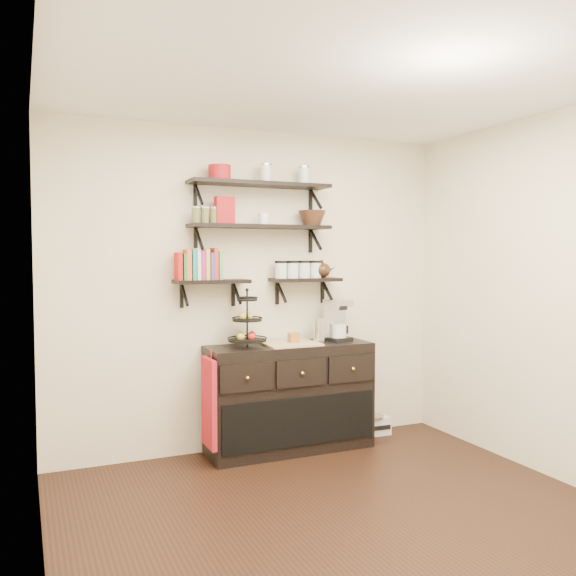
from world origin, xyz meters
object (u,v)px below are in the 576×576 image
(sideboard, at_px, (290,397))
(fruit_stand, at_px, (247,328))
(coffee_maker, at_px, (337,321))
(radio, at_px, (373,425))

(sideboard, xyz_separation_m, fruit_stand, (-0.37, 0.00, 0.61))
(coffee_maker, relative_size, radio, 1.19)
(fruit_stand, height_order, radio, fruit_stand)
(coffee_maker, height_order, radio, coffee_maker)
(fruit_stand, xyz_separation_m, coffee_maker, (0.83, 0.02, 0.01))
(radio, bearing_deg, sideboard, -171.73)
(sideboard, relative_size, fruit_stand, 3.05)
(sideboard, distance_m, fruit_stand, 0.71)
(coffee_maker, bearing_deg, radio, -6.18)
(fruit_stand, relative_size, coffee_maker, 1.26)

